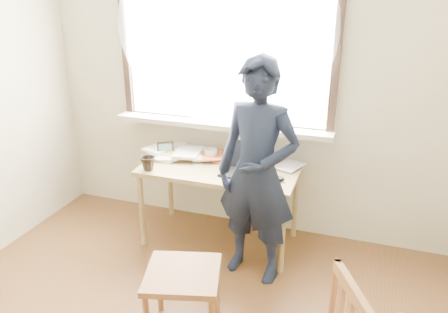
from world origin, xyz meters
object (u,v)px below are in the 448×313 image
(work_chair, at_px, (183,281))
(person, at_px, (257,173))
(desk, at_px, (220,175))
(mug_white, at_px, (211,154))
(laptop, at_px, (246,166))
(mug_dark, at_px, (148,164))

(work_chair, distance_m, person, 0.89)
(desk, distance_m, work_chair, 1.09)
(desk, xyz_separation_m, mug_white, (-0.13, 0.16, 0.11))
(desk, relative_size, person, 0.77)
(laptop, bearing_deg, mug_white, 151.74)
(desk, height_order, work_chair, desk)
(laptop, bearing_deg, mug_dark, -164.89)
(desk, height_order, mug_dark, mug_dark)
(desk, bearing_deg, person, -39.76)
(mug_dark, height_order, person, person)
(desk, height_order, person, person)
(desk, distance_m, mug_white, 0.23)
(work_chair, bearing_deg, person, 71.44)
(desk, relative_size, laptop, 3.49)
(mug_white, height_order, work_chair, mug_white)
(mug_dark, bearing_deg, laptop, 15.11)
(mug_white, relative_size, mug_dark, 0.93)
(work_chair, bearing_deg, mug_dark, 128.18)
(desk, xyz_separation_m, mug_dark, (-0.51, -0.23, 0.12))
(mug_dark, height_order, work_chair, mug_dark)
(mug_dark, relative_size, work_chair, 0.22)
(mug_dark, bearing_deg, person, -5.91)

